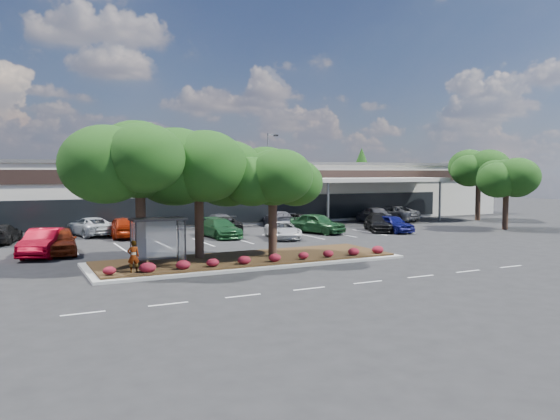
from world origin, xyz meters
name	(u,v)px	position (x,y,z in m)	size (l,w,h in m)	color
ground	(311,270)	(0.00, 0.00, 0.00)	(160.00, 160.00, 0.00)	black
retail_store	(156,191)	(0.06, 33.91, 3.15)	(80.40, 25.20, 6.25)	beige
landscape_island	(247,260)	(-2.00, 4.00, 0.12)	(18.00, 6.00, 0.26)	#A4A49F
lane_markings	(236,246)	(-0.14, 10.42, 0.01)	(33.12, 20.06, 0.01)	silver
shrub_row	(262,258)	(-2.00, 1.90, 0.51)	(17.00, 0.80, 0.50)	maroon
bus_shelter	(157,228)	(-7.50, 2.95, 2.31)	(2.75, 1.55, 2.59)	black
island_tree_west	(140,191)	(-8.00, 4.50, 4.21)	(7.20, 7.20, 7.89)	#173B0E
island_tree_mid	(199,195)	(-4.50, 5.20, 3.92)	(6.60, 6.60, 7.32)	#173B0E
island_tree_east	(273,201)	(-0.50, 3.70, 3.51)	(5.80, 5.80, 6.50)	#173B0E
tree_east_near	(506,194)	(26.00, 10.00, 3.25)	(5.60, 5.60, 6.51)	#173B0E
tree_east_far	(478,185)	(31.00, 18.00, 3.81)	(6.40, 6.40, 7.62)	#173B0E
conifer_north_east	(361,177)	(34.00, 44.00, 4.50)	(3.96, 3.96, 9.00)	#173B0E
person_waiting	(133,256)	(-8.90, 2.16, 1.05)	(0.58, 0.38, 1.59)	#594C47
light_pole	(269,182)	(10.44, 27.35, 4.11)	(1.43, 0.60, 9.31)	#A4A49F
car_0	(44,243)	(-12.46, 11.55, 0.86)	(1.81, 5.20, 1.71)	#9B0114
car_1	(59,241)	(-11.54, 11.91, 0.86)	(2.03, 5.06, 1.72)	maroon
car_3	(220,228)	(0.65, 15.78, 0.76)	(2.12, 5.21, 1.51)	#1D4E27
car_4	(283,230)	(4.78, 12.83, 0.67)	(2.22, 4.82, 1.34)	silver
car_5	(317,223)	(9.12, 14.88, 0.86)	(2.04, 5.06, 1.72)	#1B4622
car_7	(379,223)	(14.87, 13.94, 0.75)	(2.11, 5.19, 1.51)	black
car_8	(392,224)	(15.33, 12.67, 0.75)	(1.78, 4.41, 1.50)	#0C0E52
car_9	(2,234)	(-14.84, 19.55, 0.71)	(1.98, 4.87, 1.41)	black
car_10	(91,226)	(-8.38, 21.68, 0.76)	(2.52, 5.47, 1.52)	#B5BBC2
car_11	(123,227)	(-6.28, 19.03, 0.86)	(2.03, 5.05, 1.72)	#972007
car_12	(218,222)	(2.59, 21.63, 0.73)	(2.04, 5.01, 1.45)	#4F4F55
car_13	(225,225)	(2.28, 18.81, 0.70)	(2.32, 5.03, 1.40)	black
car_14	(298,220)	(10.08, 20.22, 0.70)	(1.64, 4.09, 1.39)	black
car_15	(278,219)	(8.87, 21.91, 0.74)	(2.07, 5.09, 1.48)	slate
car_16	(373,214)	(19.13, 20.65, 0.86)	(2.03, 5.05, 1.72)	#5A5A62
car_17	(391,214)	(21.85, 21.17, 0.83)	(2.74, 5.95, 1.65)	#5B5D62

